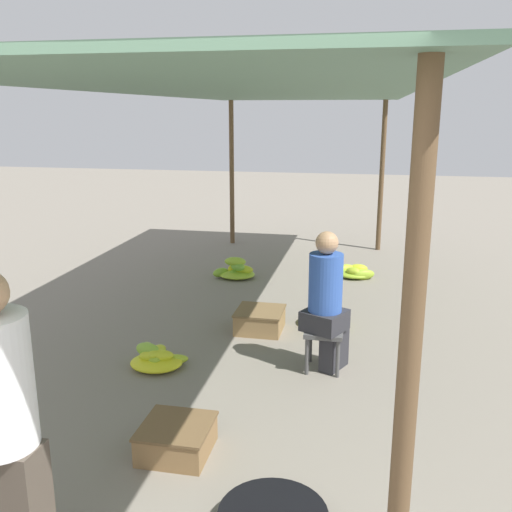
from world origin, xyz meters
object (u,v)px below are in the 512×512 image
at_px(banana_pile_left_1, 156,357).
at_px(vendor_seated, 327,300).
at_px(banana_pile_left_0, 236,271).
at_px(stool, 324,337).
at_px(banana_pile_right_0, 324,317).
at_px(vendor_foreground, 1,429).
at_px(banana_pile_right_1, 355,272).
at_px(crate_mid, 177,439).
at_px(crate_near, 260,320).

bearing_deg(banana_pile_left_1, vendor_seated, 9.54).
bearing_deg(banana_pile_left_0, banana_pile_left_1, -91.05).
bearing_deg(stool, banana_pile_right_0, 94.37).
distance_m(vendor_seated, banana_pile_right_0, 1.24).
xyz_separation_m(vendor_foreground, banana_pile_left_0, (-0.16, 5.41, -0.74)).
distance_m(stool, banana_pile_right_1, 3.10).
bearing_deg(vendor_foreground, vendor_seated, 64.02).
relative_size(vendor_foreground, crate_mid, 3.40).
height_order(banana_pile_right_0, crate_mid, banana_pile_right_0).
bearing_deg(crate_near, vendor_foreground, -98.97).
distance_m(vendor_foreground, banana_pile_left_1, 2.58).
distance_m(vendor_foreground, crate_near, 3.64).
xyz_separation_m(banana_pile_left_1, crate_near, (0.77, 1.07, 0.03)).
bearing_deg(crate_mid, stool, 60.05).
xyz_separation_m(banana_pile_right_1, crate_near, (-0.93, -2.26, 0.05)).
bearing_deg(vendor_foreground, banana_pile_left_1, 95.00).
height_order(vendor_seated, crate_mid, vendor_seated).
bearing_deg(stool, vendor_seated, 25.86).
bearing_deg(stool, crate_mid, -119.95).
xyz_separation_m(vendor_foreground, banana_pile_left_1, (-0.21, 2.45, -0.75)).
bearing_deg(banana_pile_left_0, stool, -61.56).
relative_size(vendor_foreground, vendor_seated, 1.26).
xyz_separation_m(banana_pile_right_0, crate_mid, (-0.79, -2.62, 0.02)).
height_order(vendor_seated, banana_pile_right_1, vendor_seated).
height_order(banana_pile_right_0, banana_pile_right_1, banana_pile_right_0).
bearing_deg(banana_pile_right_1, vendor_seated, -93.09).
distance_m(vendor_seated, banana_pile_left_1, 1.66).
relative_size(banana_pile_right_1, crate_near, 1.21).
distance_m(stool, crate_mid, 1.76).
xyz_separation_m(banana_pile_right_0, banana_pile_right_1, (0.27, 1.97, -0.02)).
bearing_deg(stool, crate_near, 132.53).
distance_m(vendor_seated, banana_pile_right_1, 3.14).
relative_size(vendor_foreground, banana_pile_right_0, 2.74).
height_order(vendor_seated, banana_pile_right_0, vendor_seated).
bearing_deg(banana_pile_right_0, crate_mid, -106.75).
xyz_separation_m(vendor_seated, banana_pile_right_1, (0.17, 3.07, -0.60)).
xyz_separation_m(vendor_foreground, vendor_seated, (1.32, 2.71, -0.17)).
xyz_separation_m(banana_pile_left_0, banana_pile_right_0, (1.38, -1.60, -0.01)).
bearing_deg(banana_pile_left_1, crate_mid, -63.04).
xyz_separation_m(vendor_seated, banana_pile_right_0, (-0.10, 1.10, -0.58)).
bearing_deg(banana_pile_right_0, crate_near, -156.41).
distance_m(banana_pile_right_1, crate_mid, 4.72).
xyz_separation_m(banana_pile_left_0, crate_mid, (0.59, -4.22, 0.01)).
height_order(vendor_foreground, vendor_seated, vendor_foreground).
relative_size(vendor_seated, banana_pile_right_0, 2.18).
bearing_deg(crate_near, stool, -47.47).
height_order(banana_pile_right_1, crate_near, crate_near).
distance_m(crate_near, crate_mid, 2.34).
distance_m(banana_pile_left_1, banana_pile_right_0, 1.98).
bearing_deg(vendor_seated, crate_near, 133.44).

